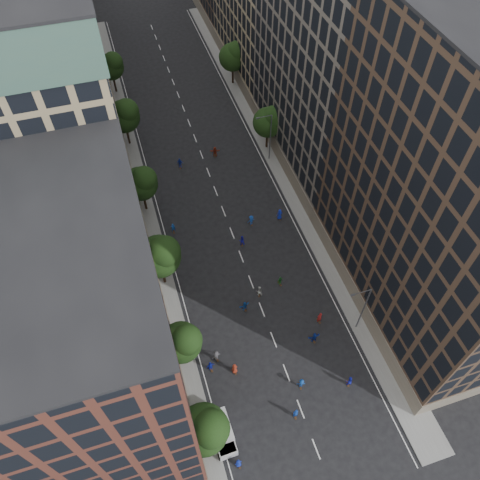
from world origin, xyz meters
The scene contains 37 objects.
ground centered at (0.00, 40.00, 0.00)m, with size 240.00×240.00×0.00m, color black.
sidewalk_left centered at (-12.00, 47.50, 0.07)m, with size 4.00×105.00×0.15m, color slate.
sidewalk_right centered at (12.00, 47.50, 0.07)m, with size 4.00×105.00×0.15m, color slate.
bldg_left_a centered at (-19.00, 11.00, 15.00)m, with size 14.00×22.00×30.00m, color #50271E.
bldg_left_b centered at (-19.00, 35.00, 17.00)m, with size 14.00×26.00×34.00m, color #978563.
bldg_left_c centered at (-19.00, 58.00, 14.00)m, with size 14.00×20.00×28.00m, color #50271E.
bldg_right_a centered at (19.00, 15.00, 18.00)m, with size 14.00×30.00×36.00m, color #443224.
bldg_right_b centered at (19.00, 44.00, 16.50)m, with size 14.00×28.00×33.00m, color #615950.
tree_left_0 centered at (-11.01, 3.85, 5.96)m, with size 5.20×5.20×8.83m.
tree_left_1 centered at (-11.02, 13.86, 5.55)m, with size 4.80×4.80×8.21m.
tree_left_2 centered at (-10.99, 25.83, 6.36)m, with size 5.60×5.60×9.45m.
tree_left_3 centered at (-11.02, 39.85, 5.82)m, with size 5.00×5.00×8.58m.
tree_left_4 centered at (-11.00, 55.84, 6.10)m, with size 5.40×5.40×9.08m.
tree_left_5 centered at (-11.02, 71.86, 5.68)m, with size 4.80×4.80×8.33m.
tree_right_a centered at (11.38, 47.85, 5.63)m, with size 5.00×5.00×8.39m.
tree_right_b centered at (11.39, 67.85, 5.96)m, with size 5.20×5.20×8.83m.
streetlamp_near centered at (10.37, 12.00, 5.17)m, with size 2.64×0.22×9.06m.
streetlamp_far centered at (10.37, 45.00, 5.17)m, with size 2.64×0.22×9.06m.
cargo_van centered at (-9.30, 4.30, 1.32)m, with size 2.35×4.78×2.51m.
skater_0 centered at (-8.50, 1.00, 0.79)m, with size 0.77×0.50×1.58m, color #13259A.
skater_1 centered at (-0.92, 3.96, 0.91)m, with size 0.67×0.44×1.82m, color navy.
skater_2 centered at (6.40, 5.58, 0.84)m, with size 0.82×0.64×1.69m, color #161CB4.
skater_3 centered at (0.98, 6.97, 0.79)m, with size 1.02×0.59×1.58m, color navy.
skater_4 centered at (-8.50, 12.11, 0.89)m, with size 1.04×0.43×1.78m, color #1421A9.
skater_5 centered at (4.71, 11.89, 0.85)m, with size 1.58×0.50×1.70m, color navy.
skater_6 centered at (-5.88, 10.97, 0.89)m, with size 0.87×0.57×1.79m, color maroon.
skater_7 centered at (6.41, 14.22, 0.97)m, with size 0.71×0.46×1.94m, color maroon.
skater_8 centered at (0.36, 20.28, 0.86)m, with size 0.84×0.65×1.73m, color silver.
skater_9 centered at (-7.52, 13.18, 0.88)m, with size 1.14×0.66×1.77m, color #3E3D42.
skater_10 centered at (3.61, 21.02, 0.79)m, with size 0.93×0.39×1.58m, color #217028.
skater_11 centered at (-2.13, 18.72, 0.79)m, with size 1.47×0.47×1.58m, color #124197.
skater_12 centered at (7.65, 32.07, 0.93)m, with size 0.90×0.59×1.85m, color #1628B4.
skater_13 centered at (-8.17, 34.32, 0.86)m, with size 0.63×0.41×1.72m, color #1445A2.
skater_14 centered at (0.72, 29.05, 0.88)m, with size 0.85×0.67×1.76m, color #121297.
skater_15 centered at (3.21, 32.26, 0.88)m, with size 1.13×0.65×1.76m, color #1440A2.
skater_16 centered at (-4.10, 47.48, 0.92)m, with size 1.08×0.45×1.84m, color #152DB1.
skater_17 centered at (2.13, 48.48, 0.92)m, with size 1.70×0.54×1.83m, color maroon.
Camera 1 is at (-11.86, -10.24, 53.73)m, focal length 35.00 mm.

